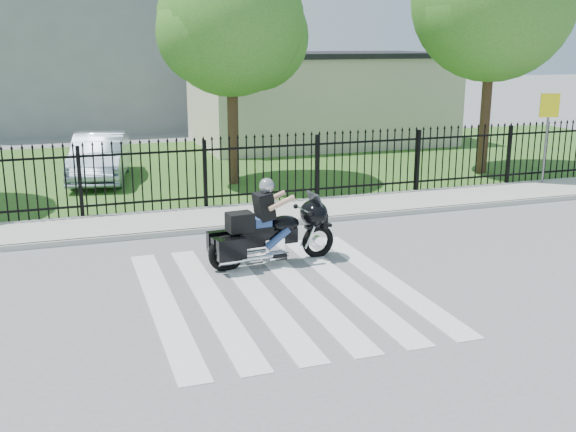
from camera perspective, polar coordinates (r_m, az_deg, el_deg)
name	(u,v)px	position (r m, az deg, el deg)	size (l,w,h in m)	color
ground	(280,292)	(11.63, -0.69, -6.43)	(120.00, 120.00, 0.00)	slate
crosswalk	(280,291)	(11.63, -0.69, -6.40)	(5.00, 5.50, 0.01)	silver
sidewalk	(215,218)	(16.22, -6.20, -0.16)	(40.00, 2.00, 0.12)	#ADAAA3
curb	(225,229)	(15.28, -5.37, -1.07)	(40.00, 0.12, 0.12)	#ADAAA3
grass_strip	(168,169)	(22.95, -10.09, 3.96)	(40.00, 12.00, 0.02)	#306121
iron_fence	(205,176)	(16.98, -7.03, 3.41)	(26.00, 0.04, 1.80)	black
tree_mid	(231,23)	(19.93, -4.86, 16.00)	(4.20, 4.20, 6.78)	#382316
building_low	(320,101)	(28.39, 2.71, 9.74)	(10.00, 6.00, 3.50)	beige
building_low_roof	(320,55)	(28.29, 2.76, 13.47)	(10.20, 6.20, 0.20)	black
building_tall	(56,2)	(36.36, -19.06, 16.77)	(15.00, 10.00, 12.00)	gray
motorcycle_rider	(270,228)	(12.83, -1.57, -1.06)	(2.61, 0.96, 1.73)	black
parked_car	(100,157)	(21.37, -15.64, 4.83)	(1.50, 4.31, 1.42)	#A4B5CE
traffic_sign	(548,119)	(20.99, 21.18, 7.63)	(0.56, 0.19, 2.59)	slate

